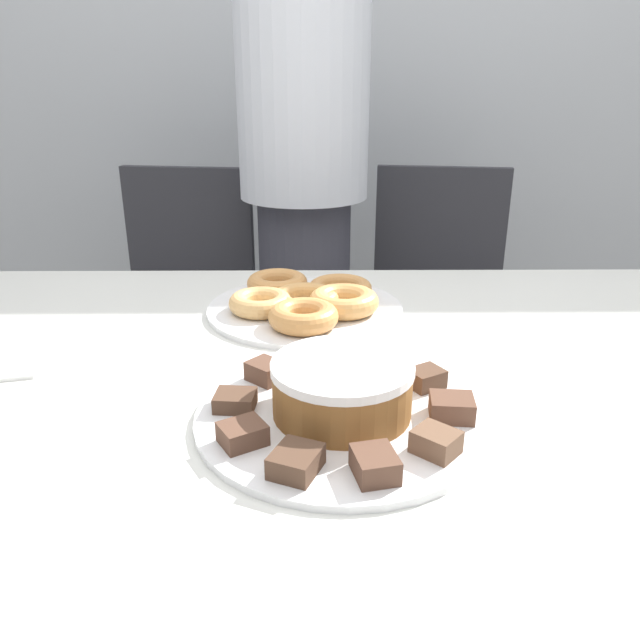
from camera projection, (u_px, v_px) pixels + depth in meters
name	position (u px, v px, depth m)	size (l,w,h in m)	color
wall_back	(337.00, 30.00, 2.23)	(8.00, 0.05, 2.60)	#B2B7BC
table	(368.00, 411.00, 0.96)	(1.89, 1.02, 0.74)	silver
person_standing	(304.00, 174.00, 1.72)	(0.35, 0.35, 1.70)	#383842
office_chair_left	(181.00, 332.00, 1.88)	(0.50, 0.50, 0.90)	black
office_chair_right	(435.00, 332.00, 1.88)	(0.50, 0.50, 0.90)	black
plate_cake	(342.00, 416.00, 0.80)	(0.38, 0.38, 0.01)	white
plate_donuts	(305.00, 309.00, 1.16)	(0.36, 0.36, 0.01)	white
frosted_cake	(342.00, 388.00, 0.78)	(0.18, 0.18, 0.07)	brown
lamington_0	(452.00, 407.00, 0.78)	(0.06, 0.05, 0.03)	brown
lamington_1	(426.00, 378.00, 0.86)	(0.06, 0.06, 0.03)	#513828
lamington_2	(376.00, 361.00, 0.91)	(0.06, 0.06, 0.03)	brown
lamington_3	(318.00, 359.00, 0.92)	(0.05, 0.05, 0.03)	#513828
lamington_4	(266.00, 371.00, 0.88)	(0.06, 0.06, 0.03)	brown
lamington_5	(235.00, 400.00, 0.80)	(0.06, 0.05, 0.02)	#513828
lamington_6	(243.00, 434.00, 0.73)	(0.07, 0.06, 0.03)	brown
lamington_7	(296.00, 461.00, 0.67)	(0.07, 0.07, 0.03)	#513828
lamington_8	(375.00, 464.00, 0.67)	(0.05, 0.06, 0.03)	brown
lamington_9	(436.00, 442.00, 0.71)	(0.06, 0.06, 0.03)	brown
donut_0	(305.00, 299.00, 1.16)	(0.13, 0.13, 0.03)	tan
donut_1	(277.00, 283.00, 1.24)	(0.12, 0.12, 0.03)	#D18E4C
donut_2	(260.00, 303.00, 1.13)	(0.12, 0.12, 0.03)	#E5AD66
donut_3	(303.00, 316.00, 1.06)	(0.12, 0.12, 0.04)	#D18E4C
donut_4	(344.00, 301.00, 1.13)	(0.13, 0.13, 0.04)	tan
donut_5	(340.00, 288.00, 1.22)	(0.12, 0.12, 0.03)	#D18E4C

